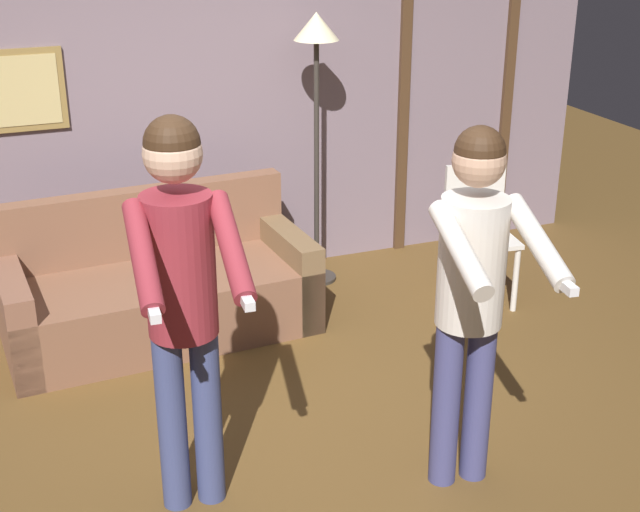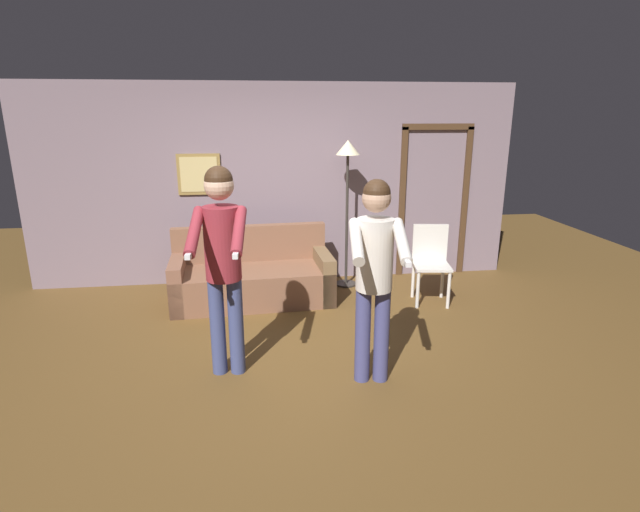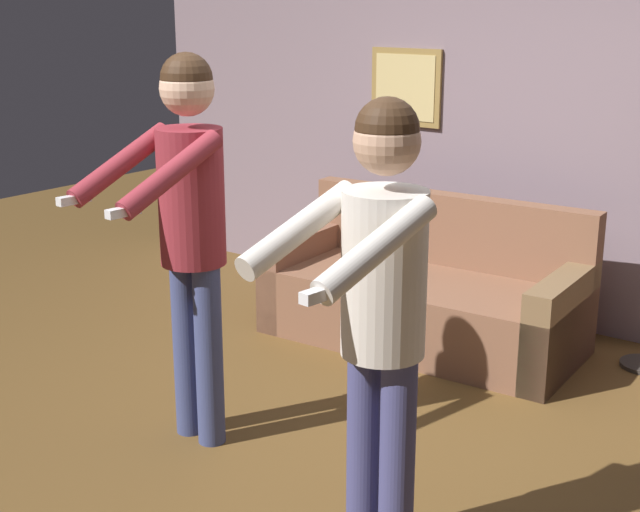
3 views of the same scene
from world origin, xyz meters
name	(u,v)px [view 3 (image 3 of 3)]	position (x,y,z in m)	size (l,w,h in m)	color
ground_plane	(329,446)	(0.00, 0.00, 0.00)	(12.00, 12.00, 0.00)	brown
back_wall_assembly	(545,122)	(0.02, 2.23, 1.30)	(6.40, 0.10, 2.60)	slate
couch	(425,298)	(-0.34, 1.45, 0.28)	(1.94, 0.96, 0.87)	brown
person_standing_left	(189,212)	(-0.56, -0.31, 1.12)	(0.47, 0.73, 1.83)	#3D4677
person_standing_right	(380,294)	(0.66, -0.61, 1.06)	(0.49, 0.73, 1.74)	#424376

